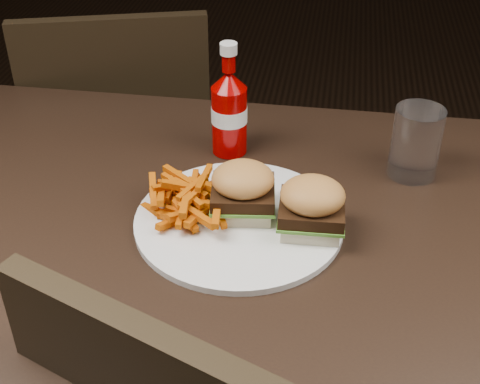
# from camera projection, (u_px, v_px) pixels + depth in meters

# --- Properties ---
(dining_table) EXTENTS (1.20, 0.80, 0.04)m
(dining_table) POSITION_uv_depth(u_px,v_px,m) (255.00, 245.00, 0.97)
(dining_table) COLOR black
(dining_table) RESTS_ON ground
(chair_far) EXTENTS (0.52, 0.52, 0.04)m
(chair_far) POSITION_uv_depth(u_px,v_px,m) (128.00, 159.00, 1.72)
(chair_far) COLOR black
(chair_far) RESTS_ON ground
(plate) EXTENTS (0.31, 0.31, 0.01)m
(plate) POSITION_uv_depth(u_px,v_px,m) (239.00, 221.00, 0.98)
(plate) COLOR white
(plate) RESTS_ON dining_table
(sandwich_half_a) EXTENTS (0.09, 0.09, 0.02)m
(sandwich_half_a) POSITION_uv_depth(u_px,v_px,m) (243.00, 206.00, 0.98)
(sandwich_half_a) COLOR #F6DFC3
(sandwich_half_a) RESTS_ON plate
(sandwich_half_b) EXTENTS (0.08, 0.08, 0.02)m
(sandwich_half_b) POSITION_uv_depth(u_px,v_px,m) (311.00, 223.00, 0.95)
(sandwich_half_b) COLOR beige
(sandwich_half_b) RESTS_ON plate
(fries_pile) EXTENTS (0.14, 0.14, 0.05)m
(fries_pile) POSITION_uv_depth(u_px,v_px,m) (189.00, 197.00, 0.98)
(fries_pile) COLOR #B86501
(fries_pile) RESTS_ON plate
(ketchup_bottle) EXTENTS (0.06, 0.06, 0.12)m
(ketchup_bottle) POSITION_uv_depth(u_px,v_px,m) (229.00, 120.00, 1.11)
(ketchup_bottle) COLOR #900000
(ketchup_bottle) RESTS_ON dining_table
(tumbler) EXTENTS (0.10, 0.10, 0.12)m
(tumbler) POSITION_uv_depth(u_px,v_px,m) (416.00, 144.00, 1.06)
(tumbler) COLOR white
(tumbler) RESTS_ON dining_table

